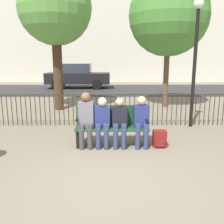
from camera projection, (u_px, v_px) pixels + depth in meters
ground_plane at (113, 180)px, 4.15m from camera, size 80.00×80.00×0.00m
park_bench at (112, 124)px, 5.74m from camera, size 1.66×0.45×0.92m
seated_person_0 at (86, 117)px, 5.57m from camera, size 0.34×0.39×1.25m
seated_person_1 at (102, 120)px, 5.57m from camera, size 0.34×0.39×1.14m
seated_person_2 at (120, 120)px, 5.58m from camera, size 0.34×0.39×1.12m
seated_person_3 at (141, 119)px, 5.58m from camera, size 0.34×0.39×1.16m
backpack at (160, 139)px, 5.65m from camera, size 0.30×0.24×0.39m
fence_railing at (111, 107)px, 7.40m from camera, size 9.01×0.03×0.95m
tree_0 at (55, 9)px, 9.05m from camera, size 2.68×2.68×5.11m
tree_1 at (169, 16)px, 9.67m from camera, size 3.11×3.11×5.15m
lamp_post at (196, 44)px, 6.90m from camera, size 0.28×0.28×3.55m
street_surface at (111, 90)px, 15.88m from camera, size 24.00×6.00×0.01m
parked_car_0 at (77, 75)px, 16.63m from camera, size 4.20×1.94×1.62m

